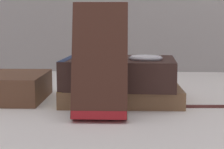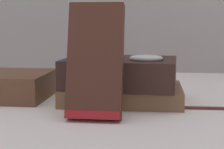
{
  "view_description": "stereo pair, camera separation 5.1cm",
  "coord_description": "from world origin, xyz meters",
  "px_view_note": "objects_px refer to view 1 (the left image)",
  "views": [
    {
      "loc": [
        0.03,
        -0.62,
        0.14
      ],
      "look_at": [
        0.0,
        0.0,
        0.05
      ],
      "focal_mm": 60.0,
      "sensor_mm": 36.0,
      "label": 1
    },
    {
      "loc": [
        0.08,
        -0.62,
        0.14
      ],
      "look_at": [
        0.0,
        0.0,
        0.05
      ],
      "focal_mm": 60.0,
      "sensor_mm": 36.0,
      "label": 2
    }
  ],
  "objects_px": {
    "book_leaning_front": "(100,65)",
    "book_flat_top": "(116,72)",
    "book_flat_bottom": "(118,93)",
    "pocket_watch": "(146,58)",
    "fountain_pen": "(219,105)"
  },
  "relations": [
    {
      "from": "book_flat_bottom",
      "to": "pocket_watch",
      "type": "distance_m",
      "value": 0.08
    },
    {
      "from": "book_flat_bottom",
      "to": "book_leaning_front",
      "type": "height_order",
      "value": "book_leaning_front"
    },
    {
      "from": "book_flat_bottom",
      "to": "fountain_pen",
      "type": "relative_size",
      "value": 1.47
    },
    {
      "from": "book_flat_top",
      "to": "fountain_pen",
      "type": "height_order",
      "value": "book_flat_top"
    },
    {
      "from": "book_leaning_front",
      "to": "fountain_pen",
      "type": "bearing_deg",
      "value": 21.16
    },
    {
      "from": "book_flat_top",
      "to": "fountain_pen",
      "type": "xyz_separation_m",
      "value": [
        0.17,
        -0.03,
        -0.05
      ]
    },
    {
      "from": "book_leaning_front",
      "to": "fountain_pen",
      "type": "xyz_separation_m",
      "value": [
        0.19,
        0.07,
        -0.08
      ]
    },
    {
      "from": "book_leaning_front",
      "to": "fountain_pen",
      "type": "distance_m",
      "value": 0.22
    },
    {
      "from": "book_leaning_front",
      "to": "book_flat_top",
      "type": "bearing_deg",
      "value": 79.13
    },
    {
      "from": "pocket_watch",
      "to": "fountain_pen",
      "type": "distance_m",
      "value": 0.14
    },
    {
      "from": "book_flat_bottom",
      "to": "pocket_watch",
      "type": "height_order",
      "value": "pocket_watch"
    },
    {
      "from": "book_flat_bottom",
      "to": "book_flat_top",
      "type": "xyz_separation_m",
      "value": [
        -0.0,
        -0.01,
        0.04
      ]
    },
    {
      "from": "book_flat_top",
      "to": "pocket_watch",
      "type": "relative_size",
      "value": 3.34
    },
    {
      "from": "book_leaning_front",
      "to": "pocket_watch",
      "type": "height_order",
      "value": "book_leaning_front"
    },
    {
      "from": "book_leaning_front",
      "to": "book_flat_bottom",
      "type": "bearing_deg",
      "value": 78.29
    }
  ]
}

